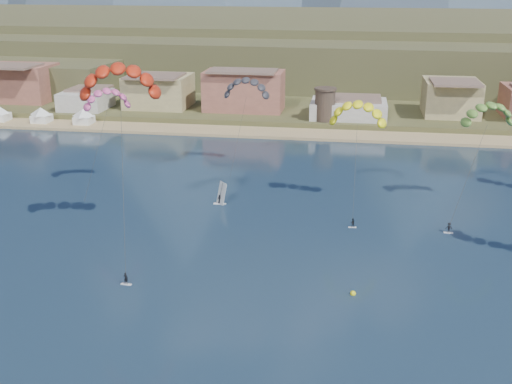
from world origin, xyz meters
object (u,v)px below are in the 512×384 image
kitesurfer_red (119,75)px  buoy (353,294)px  windsurfer (221,197)px  kitesurfer_green (489,111)px  watchtower (325,104)px  kitesurfer_yellow (358,110)px

kitesurfer_red → buoy: bearing=-19.6°
windsurfer → kitesurfer_green: bearing=7.4°
kitesurfer_red → buoy: kitesurfer_red is taller
windsurfer → buoy: bearing=-51.7°
watchtower → windsurfer: watchtower is taller
watchtower → windsurfer: 62.80m
kitesurfer_red → kitesurfer_green: (54.26, 23.37, -8.08)m
kitesurfer_green → buoy: bearing=-120.6°
watchtower → kitesurfer_green: kitesurfer_green is taller
kitesurfer_green → windsurfer: size_ratio=5.38×
kitesurfer_red → kitesurfer_yellow: size_ratio=1.43×
watchtower → kitesurfer_yellow: size_ratio=0.42×
kitesurfer_yellow → buoy: bearing=-89.3°
kitesurfer_green → kitesurfer_yellow: bearing=-174.1°
watchtower → buoy: bearing=-84.5°
kitesurfer_yellow → windsurfer: size_ratio=5.12×
watchtower → windsurfer: size_ratio=2.17×
kitesurfer_red → kitesurfer_green: bearing=23.3°
windsurfer → buoy: 37.67m
kitesurfer_green → buoy: 44.19m
kitesurfer_red → kitesurfer_yellow: kitesurfer_red is taller
kitesurfer_red → kitesurfer_green: 59.63m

